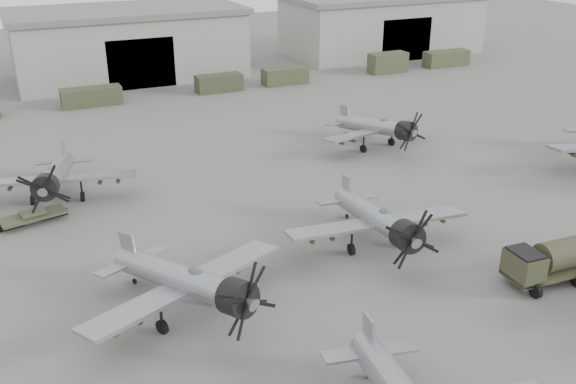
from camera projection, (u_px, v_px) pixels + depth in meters
name	position (u px, v px, depth m)	size (l,w,h in m)	color
ground	(394.00, 338.00, 32.22)	(220.00, 220.00, 0.00)	#535350
hangar_center	(128.00, 43.00, 82.12)	(29.00, 14.80, 8.70)	#99988F
hangar_right	(381.00, 23.00, 96.64)	(29.00, 14.80, 8.70)	#99988F
support_truck_3	(91.00, 97.00, 70.86)	(6.52, 2.20, 1.98)	#3B402A
support_truck_4	(219.00, 83.00, 76.54)	(5.52, 2.20, 1.98)	#383B26
support_truck_5	(285.00, 76.00, 79.85)	(5.70, 2.20, 2.02)	#3F422B
support_truck_6	(388.00, 63.00, 85.49)	(5.18, 2.20, 2.61)	#40442C
support_truck_7	(446.00, 58.00, 89.25)	(6.57, 2.20, 2.10)	#42442C
aircraft_mid_1	(190.00, 282.00, 32.92)	(11.88, 10.75, 4.84)	gray
aircraft_mid_2	(380.00, 220.00, 39.70)	(11.84, 10.66, 4.71)	#919498
aircraft_far_0	(54.00, 176.00, 46.38)	(11.71, 10.54, 4.66)	gray
aircraft_far_1	(380.00, 127.00, 57.27)	(11.24, 10.12, 4.46)	gray
fuel_tanker	(558.00, 258.00, 36.77)	(6.66, 2.78, 2.53)	#373925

